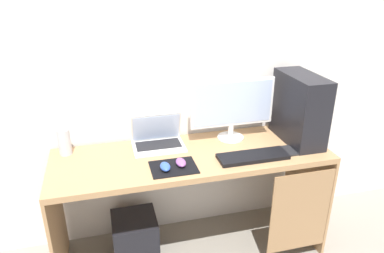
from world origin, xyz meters
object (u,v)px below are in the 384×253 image
Objects in this scene: monitor at (232,107)px; pc_tower at (299,108)px; mouse_left at (181,162)px; cell_phone at (289,151)px; keyboard at (253,156)px; mouse_right at (165,167)px; laptop at (158,140)px; subwoofer at (135,236)px; speaker at (64,142)px.

pc_tower is at bearing -16.53° from monitor.
mouse_left reaches higher than cell_phone.
cell_phone is (0.28, -0.26, -0.22)m from monitor.
keyboard is 0.53m from mouse_right.
laptop reaches higher than mouse_left.
monitor is at bearing 30.62° from mouse_right.
monitor is 5.73× the size of mouse_left.
laptop is at bearing 27.83° from subwoofer.
mouse_left is 0.70m from subwoofer.
speaker reaches higher than keyboard.
mouse_left is (0.08, -0.29, -0.02)m from laptop.
pc_tower is 2.70× the size of speaker.
speaker is 1.25× the size of cell_phone.
pc_tower is 1.04× the size of keyboard.
subwoofer is (-0.18, 0.21, -0.62)m from mouse_right.
mouse_right reaches higher than subwoofer.
cell_phone is 0.45× the size of subwoofer.
cell_phone is (0.76, -0.28, -0.04)m from laptop.
mouse_right is (-0.50, -0.29, -0.20)m from monitor.
mouse_right is at bearing -177.75° from cell_phone.
mouse_left reaches higher than subwoofer.
mouse_left is at bearing -73.88° from laptop.
cell_phone is at bearing -20.14° from laptop.
keyboard is (0.52, -0.31, -0.03)m from laptop.
subwoofer is (-0.71, 0.20, -0.61)m from keyboard.
pc_tower reaches higher than speaker.
pc_tower is at bearing -1.85° from subwoofer.
mouse_left is 0.68m from cell_phone.
speaker is 1.69× the size of mouse_right.
monitor is at bearing 7.20° from subwoofer.
laptop reaches higher than subwoofer.
subwoofer is (0.36, -0.13, -0.68)m from speaker.
subwoofer is at bearing 164.02° from keyboard.
speaker is at bearing 177.33° from monitor.
keyboard is (1.07, -0.34, -0.07)m from speaker.
speaker is at bearing 159.75° from subwoofer.
pc_tower reaches higher than subwoofer.
mouse_left is (-0.81, -0.15, -0.20)m from pc_tower.
cell_phone is (0.25, 0.03, -0.01)m from keyboard.
speaker reaches higher than mouse_left.
speaker is 0.65m from mouse_right.
pc_tower is 0.42m from monitor.
mouse_right is 0.74× the size of cell_phone.
monitor reaches higher than keyboard.
laptop is 0.30m from mouse_left.
cell_phone is (0.78, 0.03, -0.02)m from mouse_right.
mouse_right is at bearing -48.91° from subwoofer.
speaker is at bearing 162.55° from keyboard.
laptop is at bearing 87.70° from mouse_right.
mouse_left is (-0.43, 0.02, 0.01)m from keyboard.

